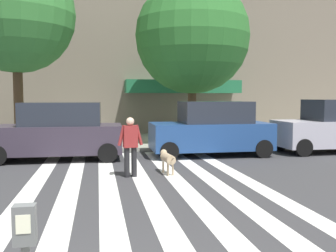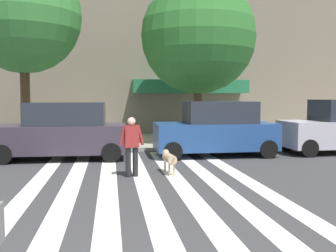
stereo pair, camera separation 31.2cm
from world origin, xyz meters
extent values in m
plane|color=#353538|center=(0.00, 5.99, 0.00)|extent=(160.00, 160.00, 0.00)
cube|color=#9A9C8C|center=(0.00, 14.98, 0.07)|extent=(80.00, 6.00, 0.15)
cube|color=silver|center=(-1.32, 5.99, 0.00)|extent=(0.45, 11.38, 0.01)
cube|color=silver|center=(-0.42, 5.99, 0.00)|extent=(0.45, 11.38, 0.01)
cube|color=silver|center=(0.48, 5.99, 0.00)|extent=(0.45, 11.38, 0.01)
cube|color=silver|center=(1.38, 5.99, 0.00)|extent=(0.45, 11.38, 0.01)
cube|color=silver|center=(2.28, 5.99, 0.00)|extent=(0.45, 11.38, 0.01)
cube|color=silver|center=(3.18, 5.99, 0.00)|extent=(0.45, 11.38, 0.01)
cube|color=silver|center=(4.08, 5.99, 0.00)|extent=(0.45, 11.38, 0.01)
cube|color=#1F6841|center=(4.86, 17.38, 2.75)|extent=(6.28, 1.60, 0.70)
cube|color=#515456|center=(-0.22, -0.60, 1.38)|extent=(0.14, 0.10, 0.26)
cube|color=beige|center=(-0.22, -0.65, 1.40)|extent=(0.09, 0.01, 0.12)
cube|color=#352E3B|center=(-1.17, 10.49, 0.73)|extent=(4.51, 1.97, 0.96)
cube|color=#232833|center=(-0.99, 10.49, 1.61)|extent=(2.70, 1.70, 0.79)
cylinder|color=black|center=(-2.89, 11.38, 0.33)|extent=(0.67, 0.24, 0.66)
cylinder|color=black|center=(0.56, 9.60, 0.33)|extent=(0.67, 0.24, 0.66)
cylinder|color=black|center=(0.61, 11.29, 0.33)|extent=(0.67, 0.24, 0.66)
cube|color=navy|center=(4.38, 10.49, 0.74)|extent=(4.42, 1.95, 0.98)
cube|color=#232833|center=(4.55, 10.49, 1.63)|extent=(2.51, 1.71, 0.80)
cylinder|color=black|center=(2.65, 9.60, 0.33)|extent=(0.66, 0.22, 0.66)
cylinder|color=black|center=(2.65, 11.39, 0.33)|extent=(0.66, 0.22, 0.66)
cylinder|color=black|center=(6.10, 9.60, 0.33)|extent=(0.66, 0.22, 0.66)
cylinder|color=black|center=(6.11, 11.38, 0.33)|extent=(0.66, 0.22, 0.66)
cube|color=#B1AEBC|center=(9.48, 10.49, 0.76)|extent=(4.59, 1.94, 1.01)
cylinder|color=black|center=(7.68, 9.61, 0.33)|extent=(0.66, 0.22, 0.66)
cylinder|color=black|center=(7.67, 11.36, 0.33)|extent=(0.66, 0.22, 0.66)
cylinder|color=#4C3823|center=(-2.91, 13.17, 2.17)|extent=(0.38, 0.38, 4.05)
sphere|color=#337533|center=(-2.91, 13.17, 5.49)|extent=(4.68, 4.68, 4.68)
cylinder|color=#4C3823|center=(4.43, 13.49, 1.81)|extent=(0.38, 0.38, 3.32)
sphere|color=#286628|center=(4.43, 13.49, 4.86)|extent=(5.07, 5.07, 5.07)
cylinder|color=black|center=(1.02, 7.19, 0.41)|extent=(0.17, 0.17, 0.82)
cylinder|color=black|center=(1.21, 7.21, 0.41)|extent=(0.17, 0.17, 0.82)
cube|color=maroon|center=(1.12, 7.20, 1.12)|extent=(0.40, 0.28, 0.60)
cylinder|color=maroon|center=(0.88, 7.17, 1.15)|extent=(0.23, 0.11, 0.57)
cylinder|color=maroon|center=(1.35, 7.22, 1.15)|extent=(0.23, 0.11, 0.57)
sphere|color=beige|center=(1.12, 7.20, 1.53)|extent=(0.24, 0.24, 0.22)
cylinder|color=tan|center=(2.20, 7.40, 0.45)|extent=(0.33, 0.72, 0.26)
sphere|color=tan|center=(2.15, 7.83, 0.55)|extent=(0.22, 0.22, 0.20)
cylinder|color=tan|center=(2.25, 6.95, 0.50)|extent=(0.06, 0.24, 0.16)
cylinder|color=tan|center=(2.10, 7.64, 0.16)|extent=(0.06, 0.06, 0.32)
cylinder|color=tan|center=(2.24, 7.65, 0.16)|extent=(0.06, 0.06, 0.32)
cylinder|color=tan|center=(2.15, 7.15, 0.16)|extent=(0.06, 0.06, 0.32)
cylinder|color=tan|center=(2.29, 7.17, 0.16)|extent=(0.06, 0.06, 0.32)
camera|label=1|loc=(0.25, -3.10, 2.20)|focal=40.61mm
camera|label=2|loc=(0.56, -3.16, 2.20)|focal=40.61mm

